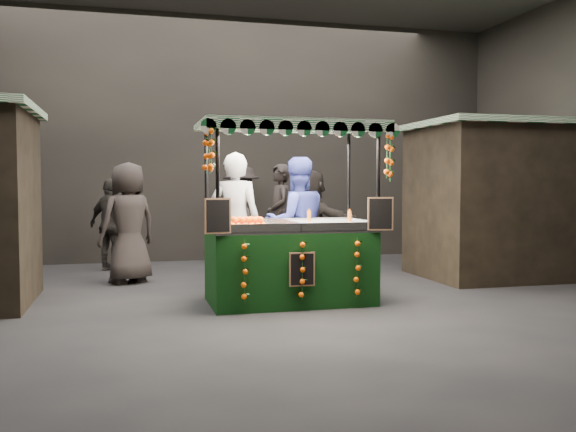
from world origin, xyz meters
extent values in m
plane|color=black|center=(0.00, 0.00, 0.00)|extent=(12.00, 12.00, 0.00)
cube|color=black|center=(0.00, 5.00, 2.50)|extent=(12.00, 0.10, 5.00)
cube|color=black|center=(4.40, 1.50, 1.25)|extent=(2.80, 2.00, 2.50)
cube|color=#114D21|center=(4.40, 1.50, 2.55)|extent=(3.00, 2.20, 0.10)
cube|color=black|center=(0.29, 0.15, 0.48)|extent=(2.10, 1.15, 0.96)
cube|color=silver|center=(0.29, 0.15, 0.97)|extent=(2.10, 1.15, 0.04)
cylinder|color=black|center=(-0.73, -0.40, 1.15)|extent=(0.05, 0.05, 2.29)
cylinder|color=black|center=(1.31, -0.40, 1.15)|extent=(0.05, 0.05, 2.29)
cylinder|color=black|center=(-0.73, 0.69, 1.15)|extent=(0.05, 0.05, 2.29)
cylinder|color=black|center=(1.31, 0.69, 1.15)|extent=(0.05, 0.05, 2.29)
cube|color=#114D21|center=(0.29, 0.15, 2.33)|extent=(2.34, 1.39, 0.08)
cube|color=white|center=(0.86, 0.15, 1.03)|extent=(0.94, 1.03, 0.08)
cube|color=black|center=(-0.74, -0.46, 1.19)|extent=(0.32, 0.09, 0.42)
cube|color=black|center=(1.32, -0.46, 1.19)|extent=(0.32, 0.09, 0.42)
cube|color=black|center=(0.29, -0.47, 0.53)|extent=(0.32, 0.02, 0.42)
imported|color=gray|center=(-0.28, 1.03, 1.01)|extent=(0.86, 0.72, 2.02)
imported|color=navy|center=(0.63, 1.02, 0.98)|extent=(0.98, 0.78, 1.96)
imported|color=black|center=(-3.67, 2.83, 0.95)|extent=(0.81, 0.68, 1.90)
imported|color=#2D2624|center=(-0.11, 1.93, 0.81)|extent=(0.96, 0.87, 1.61)
imported|color=black|center=(-2.06, 3.87, 0.84)|extent=(1.01, 0.96, 1.68)
imported|color=black|center=(0.42, 4.44, 0.97)|extent=(1.12, 1.43, 1.94)
imported|color=#2B2523|center=(-1.76, 2.35, 0.96)|extent=(1.11, 0.98, 1.91)
imported|color=black|center=(1.31, 2.53, 0.92)|extent=(1.43, 1.70, 1.83)
imported|color=black|center=(0.95, 3.40, 0.97)|extent=(0.47, 0.71, 1.94)
camera|label=1|loc=(-1.77, -7.72, 1.58)|focal=38.61mm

